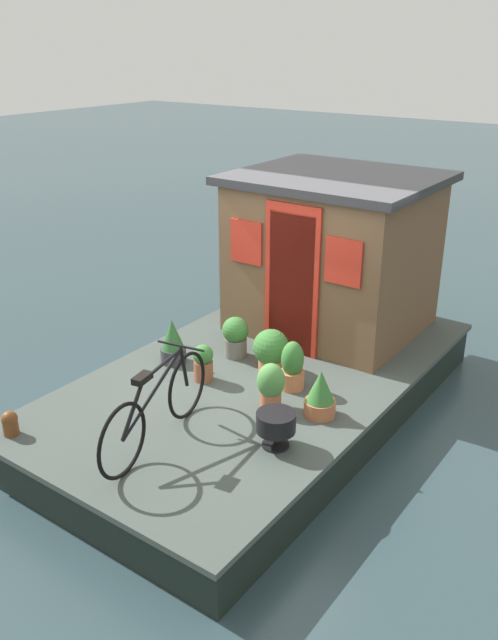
{
  "coord_description": "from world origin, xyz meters",
  "views": [
    {
      "loc": [
        -5.47,
        -3.79,
        3.99
      ],
      "look_at": [
        -0.2,
        0.0,
        1.21
      ],
      "focal_mm": 37.03,
      "sensor_mm": 36.0,
      "label": 1
    }
  ],
  "objects_px": {
    "potted_plant_lavender": "(203,362)",
    "mooring_bollard": "(10,423)",
    "potted_plant_fern": "(173,342)",
    "bicycle": "(157,407)",
    "potted_plant_geranium": "(320,394)",
    "potted_plant_rosemary": "(235,336)",
    "potted_plant_thyme": "(271,385)",
    "potted_plant_sage": "(271,350)",
    "potted_plant_succulent": "(292,367)",
    "houseboat_cabin": "(333,252)",
    "charcoal_grill": "(276,423)"
  },
  "relations": [
    {
      "from": "bicycle",
      "to": "mooring_bollard",
      "type": "bearing_deg",
      "value": 120.14
    },
    {
      "from": "potted_plant_succulent",
      "to": "potted_plant_sage",
      "type": "distance_m",
      "value": 0.47
    },
    {
      "from": "potted_plant_sage",
      "to": "charcoal_grill",
      "type": "bearing_deg",
      "value": -144.26
    },
    {
      "from": "potted_plant_sage",
      "to": "potted_plant_thyme",
      "type": "relative_size",
      "value": 1.01
    },
    {
      "from": "houseboat_cabin",
      "to": "mooring_bollard",
      "type": "height_order",
      "value": "houseboat_cabin"
    },
    {
      "from": "potted_plant_fern",
      "to": "potted_plant_lavender",
      "type": "bearing_deg",
      "value": -103.66
    },
    {
      "from": "potted_plant_fern",
      "to": "potted_plant_succulent",
      "type": "distance_m",
      "value": 1.48
    },
    {
      "from": "bicycle",
      "to": "potted_plant_geranium",
      "type": "xyz_separation_m",
      "value": [
        1.3,
        -0.97,
        -0.14
      ]
    },
    {
      "from": "potted_plant_succulent",
      "to": "charcoal_grill",
      "type": "height_order",
      "value": "potted_plant_succulent"
    },
    {
      "from": "bicycle",
      "to": "potted_plant_thyme",
      "type": "bearing_deg",
      "value": -23.1
    },
    {
      "from": "bicycle",
      "to": "potted_plant_fern",
      "type": "bearing_deg",
      "value": 37.08
    },
    {
      "from": "potted_plant_succulent",
      "to": "potted_plant_thyme",
      "type": "xyz_separation_m",
      "value": [
        -0.47,
        -0.04,
        0.01
      ]
    },
    {
      "from": "potted_plant_thyme",
      "to": "potted_plant_lavender",
      "type": "relative_size",
      "value": 1.16
    },
    {
      "from": "potted_plant_geranium",
      "to": "potted_plant_rosemary",
      "type": "bearing_deg",
      "value": 68.57
    },
    {
      "from": "bicycle",
      "to": "potted_plant_fern",
      "type": "relative_size",
      "value": 3.26
    },
    {
      "from": "bicycle",
      "to": "potted_plant_sage",
      "type": "height_order",
      "value": "bicycle"
    },
    {
      "from": "bicycle",
      "to": "potted_plant_succulent",
      "type": "relative_size",
      "value": 3.17
    },
    {
      "from": "potted_plant_geranium",
      "to": "potted_plant_succulent",
      "type": "xyz_separation_m",
      "value": [
        0.31,
        0.52,
        0.02
      ]
    },
    {
      "from": "houseboat_cabin",
      "to": "potted_plant_rosemary",
      "type": "relative_size",
      "value": 4.82
    },
    {
      "from": "potted_plant_rosemary",
      "to": "mooring_bollard",
      "type": "height_order",
      "value": "potted_plant_rosemary"
    },
    {
      "from": "potted_plant_fern",
      "to": "mooring_bollard",
      "type": "height_order",
      "value": "potted_plant_fern"
    },
    {
      "from": "potted_plant_fern",
      "to": "potted_plant_thyme",
      "type": "relative_size",
      "value": 1.08
    },
    {
      "from": "houseboat_cabin",
      "to": "potted_plant_sage",
      "type": "relative_size",
      "value": 4.79
    },
    {
      "from": "mooring_bollard",
      "to": "potted_plant_geranium",
      "type": "bearing_deg",
      "value": -47.52
    },
    {
      "from": "potted_plant_rosemary",
      "to": "mooring_bollard",
      "type": "xyz_separation_m",
      "value": [
        -2.6,
        0.72,
        -0.13
      ]
    },
    {
      "from": "houseboat_cabin",
      "to": "mooring_bollard",
      "type": "bearing_deg",
      "value": 163.84
    },
    {
      "from": "potted_plant_fern",
      "to": "charcoal_grill",
      "type": "height_order",
      "value": "potted_plant_fern"
    },
    {
      "from": "potted_plant_geranium",
      "to": "potted_plant_lavender",
      "type": "relative_size",
      "value": 1.17
    },
    {
      "from": "potted_plant_sage",
      "to": "houseboat_cabin",
      "type": "bearing_deg",
      "value": 3.39
    },
    {
      "from": "potted_plant_geranium",
      "to": "potted_plant_sage",
      "type": "relative_size",
      "value": 1.0
    },
    {
      "from": "potted_plant_sage",
      "to": "potted_plant_thyme",
      "type": "xyz_separation_m",
      "value": [
        -0.68,
        -0.46,
        0.0
      ]
    },
    {
      "from": "potted_plant_fern",
      "to": "potted_plant_sage",
      "type": "relative_size",
      "value": 1.08
    },
    {
      "from": "potted_plant_geranium",
      "to": "potted_plant_succulent",
      "type": "bearing_deg",
      "value": 59.34
    },
    {
      "from": "potted_plant_lavender",
      "to": "mooring_bollard",
      "type": "distance_m",
      "value": 2.08
    },
    {
      "from": "potted_plant_geranium",
      "to": "charcoal_grill",
      "type": "bearing_deg",
      "value": 175.58
    },
    {
      "from": "bicycle",
      "to": "potted_plant_rosemary",
      "type": "xyz_separation_m",
      "value": [
        1.89,
        0.52,
        -0.12
      ]
    },
    {
      "from": "mooring_bollard",
      "to": "bicycle",
      "type": "bearing_deg",
      "value": -59.86
    },
    {
      "from": "potted_plant_sage",
      "to": "mooring_bollard",
      "type": "height_order",
      "value": "potted_plant_sage"
    },
    {
      "from": "potted_plant_geranium",
      "to": "mooring_bollard",
      "type": "relative_size",
      "value": 2.0
    },
    {
      "from": "houseboat_cabin",
      "to": "potted_plant_thyme",
      "type": "distance_m",
      "value": 2.38
    },
    {
      "from": "potted_plant_geranium",
      "to": "potted_plant_thyme",
      "type": "relative_size",
      "value": 1.01
    },
    {
      "from": "potted_plant_fern",
      "to": "potted_plant_lavender",
      "type": "distance_m",
      "value": 0.58
    },
    {
      "from": "bicycle",
      "to": "potted_plant_thyme",
      "type": "xyz_separation_m",
      "value": [
        1.14,
        -0.49,
        -0.12
      ]
    },
    {
      "from": "potted_plant_geranium",
      "to": "charcoal_grill",
      "type": "xyz_separation_m",
      "value": [
        -0.71,
        0.05,
        0.01
      ]
    },
    {
      "from": "potted_plant_lavender",
      "to": "mooring_bollard",
      "type": "xyz_separation_m",
      "value": [
        -1.92,
        0.79,
        -0.09
      ]
    },
    {
      "from": "bicycle",
      "to": "potted_plant_sage",
      "type": "bearing_deg",
      "value": -0.86
    },
    {
      "from": "bicycle",
      "to": "potted_plant_thyme",
      "type": "height_order",
      "value": "bicycle"
    },
    {
      "from": "houseboat_cabin",
      "to": "potted_plant_thyme",
      "type": "xyz_separation_m",
      "value": [
        -2.19,
        -0.55,
        -0.74
      ]
    },
    {
      "from": "potted_plant_sage",
      "to": "mooring_bollard",
      "type": "xyz_separation_m",
      "value": [
        -2.54,
        1.26,
        -0.13
      ]
    },
    {
      "from": "potted_plant_geranium",
      "to": "potted_plant_rosemary",
      "type": "xyz_separation_m",
      "value": [
        0.58,
        1.49,
        0.02
      ]
    }
  ]
}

